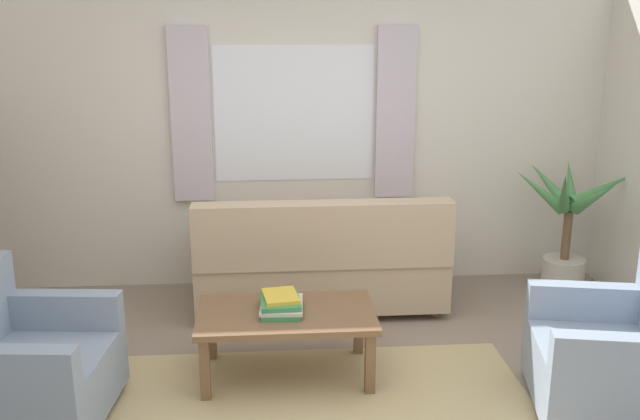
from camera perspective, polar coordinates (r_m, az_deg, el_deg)
The scene contains 10 objects.
ground_plane at distance 4.08m, azimuth -0.57°, elevation -16.96°, with size 6.24×6.24×0.00m, color gray.
wall_back at distance 5.78m, azimuth -2.15°, elevation 6.53°, with size 5.32×0.12×2.60m, color silver.
window_with_curtains at distance 5.67m, azimuth -2.13°, elevation 7.90°, with size 1.98×0.07×1.40m.
area_rug at distance 4.08m, azimuth -0.57°, elevation -16.89°, with size 2.62×1.70×0.01m, color tan.
couch at distance 5.36m, azimuth 0.08°, elevation -4.44°, with size 1.90×0.82×0.92m.
armchair_left at distance 4.22m, azimuth -23.52°, elevation -11.71°, with size 0.90×0.92×0.88m.
armchair_right at distance 4.33m, azimuth 23.51°, elevation -10.99°, with size 0.97×0.99×0.88m.
coffee_table at distance 4.36m, azimuth -2.78°, elevation -9.05°, with size 1.10×0.64×0.44m.
book_stack_on_table at distance 4.33m, azimuth -3.24°, elevation -7.71°, with size 0.28×0.35×0.11m.
potted_plant at distance 5.90m, azimuth 19.62°, elevation -2.06°, with size 1.00×1.07×1.19m.
Camera 1 is at (-0.23, -3.44, 2.18)m, focal length 38.81 mm.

